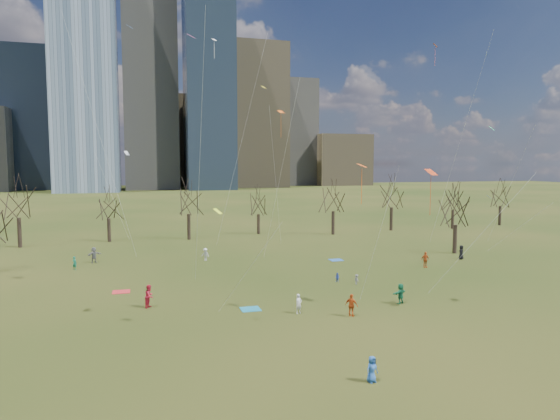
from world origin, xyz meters
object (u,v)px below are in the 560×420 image
object	(u,v)px
person_1	(299,304)
person_4	(352,305)
person_0	(372,369)
blanket_navy	(336,260)
blanket_crimson	(121,292)
person_2	(149,296)
blanket_teal	(250,309)

from	to	relation	value
person_1	person_4	xyz separation A→B (m)	(3.73, -1.91, 0.11)
person_0	blanket_navy	bearing A→B (deg)	56.17
blanket_crimson	person_2	size ratio (longest dim) A/B	0.83
blanket_crimson	person_0	world-z (taller)	person_0
blanket_teal	person_2	world-z (taller)	person_2
blanket_teal	blanket_crimson	size ratio (longest dim) A/B	1.00
blanket_crimson	person_1	xyz separation A→B (m)	(13.87, -10.91, 0.77)
blanket_navy	person_0	xyz separation A→B (m)	(-11.36, -32.89, 0.72)
blanket_navy	person_2	size ratio (longest dim) A/B	0.83
person_1	person_4	distance (m)	4.19
blanket_crimson	person_4	xyz separation A→B (m)	(17.60, -12.82, 0.88)
blanket_crimson	person_1	world-z (taller)	person_1
blanket_crimson	person_2	bearing A→B (deg)	-67.65
blanket_teal	person_1	distance (m)	4.16
blanket_navy	person_2	world-z (taller)	person_2
person_0	person_4	xyz separation A→B (m)	(3.78, 11.18, 0.16)
person_1	person_2	xyz separation A→B (m)	(-11.44, 4.98, 0.17)
blanket_navy	person_1	world-z (taller)	person_1
blanket_navy	person_2	distance (m)	27.16
blanket_crimson	person_0	xyz separation A→B (m)	(13.82, -24.00, 0.72)
blanket_teal	person_2	distance (m)	8.50
blanket_navy	person_1	xyz separation A→B (m)	(-11.31, -19.80, 0.77)
blanket_teal	person_4	bearing A→B (deg)	-29.39
person_0	person_2	xyz separation A→B (m)	(-11.39, 18.07, 0.23)
person_0	person_4	size ratio (longest dim) A/B	0.82
blanket_teal	person_0	world-z (taller)	person_0
blanket_navy	person_4	size ratio (longest dim) A/B	0.90
blanket_navy	person_0	distance (m)	34.80
person_1	person_2	size ratio (longest dim) A/B	0.82
blanket_navy	person_4	distance (m)	23.01
blanket_teal	person_4	distance (m)	8.32
blanket_navy	person_4	world-z (taller)	person_4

